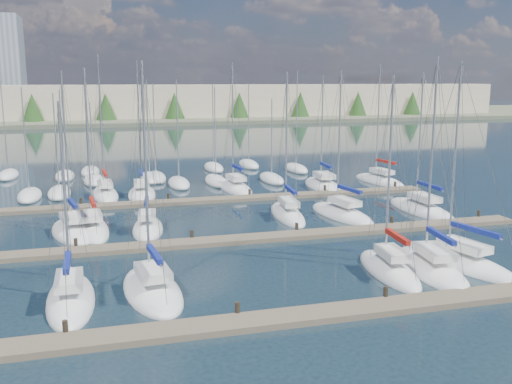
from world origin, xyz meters
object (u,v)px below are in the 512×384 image
object	(u,v)px
sailboat_e	(430,268)
sailboat_r	(379,181)
sailboat_l	(342,214)
sailboat_n	(105,194)
sailboat_f	(458,261)
sailboat_o	(142,194)
sailboat_c	(152,290)
sailboat_k	(287,214)
sailboat_b	(71,299)
sailboat_m	(421,209)
sailboat_p	(235,188)
sailboat_q	(323,185)
sailboat_d	(389,270)
sailboat_i	(93,229)
sailboat_j	(148,228)
sailboat_h	(73,231)

from	to	relation	value
sailboat_e	sailboat_r	size ratio (longest dim) A/B	0.98
sailboat_e	sailboat_r	world-z (taller)	sailboat_r
sailboat_l	sailboat_n	world-z (taller)	sailboat_n
sailboat_f	sailboat_n	xyz separation A→B (m)	(-21.23, 27.97, 0.02)
sailboat_o	sailboat_c	distance (m)	27.23
sailboat_k	sailboat_b	bearing A→B (deg)	-133.20
sailboat_m	sailboat_p	distance (m)	19.75
sailboat_p	sailboat_q	bearing A→B (deg)	-10.47
sailboat_d	sailboat_c	bearing A→B (deg)	-176.45
sailboat_r	sailboat_o	distance (m)	26.64
sailboat_o	sailboat_p	distance (m)	9.87
sailboat_i	sailboat_j	distance (m)	4.16
sailboat_m	sailboat_q	bearing A→B (deg)	105.27
sailboat_c	sailboat_j	bearing A→B (deg)	80.39
sailboat_l	sailboat_n	distance (m)	23.97
sailboat_f	sailboat_h	xyz separation A→B (m)	(-23.84, 14.08, -0.00)
sailboat_i	sailboat_j	world-z (taller)	sailboat_i
sailboat_j	sailboat_f	bearing A→B (deg)	-29.64
sailboat_e	sailboat_o	distance (m)	31.88
sailboat_q	sailboat_l	xyz separation A→B (m)	(-3.51, -13.01, 0.01)
sailboat_b	sailboat_r	bearing A→B (deg)	40.34
sailboat_e	sailboat_p	world-z (taller)	sailboat_p
sailboat_r	sailboat_p	size ratio (longest dim) A/B	1.00
sailboat_d	sailboat_f	xyz separation A→B (m)	(5.00, 0.33, -0.01)
sailboat_m	sailboat_f	size ratio (longest dim) A/B	0.96
sailboat_f	sailboat_c	world-z (taller)	sailboat_f
sailboat_i	sailboat_n	bearing A→B (deg)	81.10
sailboat_m	sailboat_o	world-z (taller)	sailboat_o
sailboat_e	sailboat_p	size ratio (longest dim) A/B	0.98
sailboat_r	sailboat_j	bearing A→B (deg)	-161.17
sailboat_k	sailboat_n	distance (m)	19.74
sailboat_b	sailboat_f	distance (m)	23.41
sailboat_p	sailboat_c	bearing A→B (deg)	-115.68
sailboat_m	sailboat_c	xyz separation A→B (m)	(-24.85, -13.63, 0.01)
sailboat_o	sailboat_c	xyz separation A→B (m)	(-1.47, -27.19, -0.01)
sailboat_r	sailboat_o	xyz separation A→B (m)	(-26.63, -0.53, 0.00)
sailboat_e	sailboat_f	world-z (taller)	sailboat_e
sailboat_k	sailboat_h	distance (m)	17.53
sailboat_h	sailboat_p	xyz separation A→B (m)	(16.00, 14.00, 0.01)
sailboat_k	sailboat_l	world-z (taller)	sailboat_l
sailboat_o	sailboat_b	bearing A→B (deg)	-98.56
sailboat_o	sailboat_p	xyz separation A→B (m)	(9.83, 0.81, -0.01)
sailboat_q	sailboat_l	bearing A→B (deg)	-100.22
sailboat_j	sailboat_o	bearing A→B (deg)	94.19
sailboat_m	sailboat_l	xyz separation A→B (m)	(-7.50, 0.23, 0.00)
sailboat_i	sailboat_n	size ratio (longest dim) A/B	0.90
sailboat_o	sailboat_d	bearing A→B (deg)	-62.06
sailboat_r	sailboat_e	bearing A→B (deg)	-120.77
sailboat_i	sailboat_h	distance (m)	1.54
sailboat_e	sailboat_l	world-z (taller)	sailboat_e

